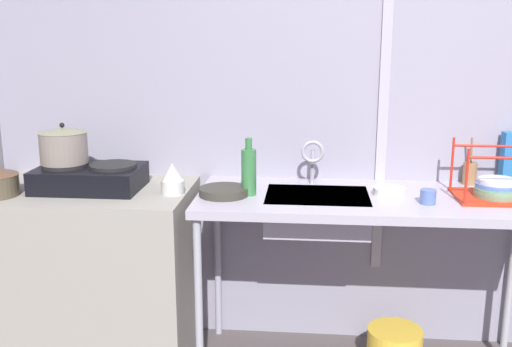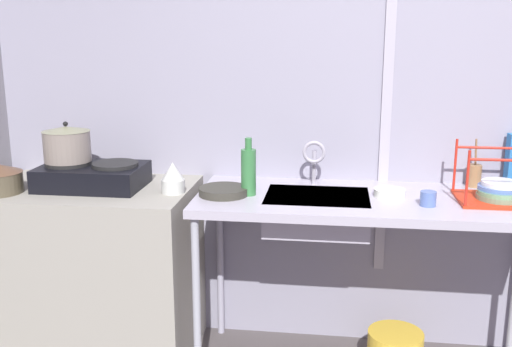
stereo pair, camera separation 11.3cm
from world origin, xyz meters
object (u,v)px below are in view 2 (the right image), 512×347
object	(u,v)px
faucet	(314,156)
bottle_by_sink	(249,171)
percolator	(173,178)
utensil_jar	(474,175)
sink_basin	(317,212)
cup_by_rack	(428,199)
small_bowl_on_drainboard	(390,193)
pot_on_left_burner	(67,144)
frying_pan	(223,191)
dish_rack	(499,192)
stove	(92,175)

from	to	relation	value
faucet	bottle_by_sink	size ratio (longest dim) A/B	0.84
percolator	utensil_jar	xyz separation A→B (m)	(1.43, 0.31, -0.01)
sink_basin	cup_by_rack	world-z (taller)	cup_by_rack
faucet	small_bowl_on_drainboard	xyz separation A→B (m)	(0.36, -0.15, -0.13)
pot_on_left_burner	frying_pan	xyz separation A→B (m)	(0.78, -0.05, -0.20)
faucet	bottle_by_sink	world-z (taller)	bottle_by_sink
utensil_jar	dish_rack	bearing A→B (deg)	-78.10
pot_on_left_burner	sink_basin	bearing A→B (deg)	-0.21
sink_basin	utensil_jar	world-z (taller)	utensil_jar
pot_on_left_burner	utensil_jar	world-z (taller)	pot_on_left_burner
pot_on_left_burner	utensil_jar	bearing A→B (deg)	7.64
stove	cup_by_rack	size ratio (longest dim) A/B	7.14
sink_basin	bottle_by_sink	xyz separation A→B (m)	(-0.32, -0.03, 0.20)
sink_basin	faucet	distance (m)	0.29
stove	sink_basin	distance (m)	1.10
frying_pan	cup_by_rack	world-z (taller)	cup_by_rack
faucet	dish_rack	size ratio (longest dim) A/B	0.63
sink_basin	faucet	size ratio (longest dim) A/B	2.10
pot_on_left_burner	sink_basin	distance (m)	1.25
sink_basin	dish_rack	world-z (taller)	dish_rack
bottle_by_sink	utensil_jar	bearing A→B (deg)	15.46
stove	utensil_jar	size ratio (longest dim) A/B	2.06
small_bowl_on_drainboard	sink_basin	bearing A→B (deg)	-175.90
pot_on_left_burner	percolator	distance (m)	0.56
sink_basin	bottle_by_sink	distance (m)	0.38
dish_rack	cup_by_rack	world-z (taller)	dish_rack
pot_on_left_burner	sink_basin	world-z (taller)	pot_on_left_burner
pot_on_left_burner	bottle_by_sink	distance (m)	0.90
percolator	pot_on_left_burner	bearing A→B (deg)	174.94
percolator	cup_by_rack	size ratio (longest dim) A/B	2.12
sink_basin	frying_pan	xyz separation A→B (m)	(-0.43, -0.05, 0.10)
pot_on_left_burner	bottle_by_sink	world-z (taller)	pot_on_left_burner
frying_pan	faucet	bearing A→B (deg)	28.74
sink_basin	faucet	bearing A→B (deg)	98.18
frying_pan	dish_rack	bearing A→B (deg)	2.67
cup_by_rack	bottle_by_sink	world-z (taller)	bottle_by_sink
frying_pan	small_bowl_on_drainboard	world-z (taller)	same
cup_by_rack	bottle_by_sink	size ratio (longest dim) A/B	0.26
pot_on_left_burner	utensil_jar	xyz separation A→B (m)	(1.97, 0.26, -0.16)
pot_on_left_burner	frying_pan	bearing A→B (deg)	-3.95
percolator	sink_basin	size ratio (longest dim) A/B	0.31
stove	percolator	bearing A→B (deg)	-6.49
dish_rack	utensil_jar	bearing A→B (deg)	101.90
pot_on_left_burner	cup_by_rack	bearing A→B (deg)	-3.68
stove	sink_basin	world-z (taller)	stove
percolator	faucet	xyz separation A→B (m)	(0.65, 0.22, 0.08)
frying_pan	utensil_jar	world-z (taller)	utensil_jar
stove	faucet	distance (m)	1.09
sink_basin	small_bowl_on_drainboard	world-z (taller)	small_bowl_on_drainboard
percolator	sink_basin	distance (m)	0.69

